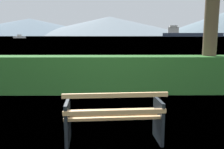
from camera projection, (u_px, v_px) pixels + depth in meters
ground_plane at (114, 141)px, 3.90m from camera, size 1400.00×1400.00×0.00m
water_surface at (110, 36)px, 306.18m from camera, size 620.00×620.00×0.00m
park_bench at (114, 117)px, 3.77m from camera, size 1.55×0.68×0.87m
hedge_row at (112, 74)px, 7.16m from camera, size 10.52×0.79×1.08m
cargo_ship_large at (187, 33)px, 278.58m from camera, size 66.34×21.87×12.69m
fishing_boat_near at (19, 37)px, 135.48m from camera, size 6.90×4.08×2.01m
distant_hills at (152, 24)px, 567.25m from camera, size 900.62×425.21×70.00m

